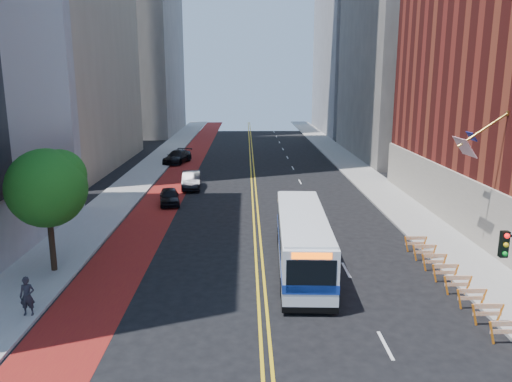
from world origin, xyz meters
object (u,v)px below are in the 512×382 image
Objects in this scene: car_c at (177,157)px; pedestrian at (27,296)px; car_a at (169,196)px; transit_bus at (302,240)px; car_b at (191,180)px; street_tree at (48,185)px.

pedestrian is (-1.14, -41.10, 0.24)m from car_c.
car_a is 20.84m from car_c.
car_c is at bearing 84.69° from pedestrian.
car_a is 0.72× the size of car_c.
transit_bus reaches higher than car_b.
car_b is at bearing 76.82° from pedestrian.
street_tree reaches higher than car_b.
street_tree is 1.38× the size of car_b.
car_c is (-2.08, 20.74, 0.12)m from car_a.
street_tree reaches higher than car_a.
car_c is at bearing 86.89° from street_tree.
car_c is (-11.65, 35.39, -0.87)m from transit_bus.
transit_bus is 2.14× the size of car_c.
car_b is (5.22, 21.11, -4.11)m from street_tree.
street_tree is 13.98m from transit_bus.
car_c is (-3.28, 14.61, -0.00)m from car_b.
car_b is at bearing -62.84° from car_c.
car_b reaches higher than car_a.
car_c is 41.12m from pedestrian.
transit_bus reaches higher than car_a.
street_tree is at bearing 94.80° from pedestrian.
transit_bus is 22.42m from car_b.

